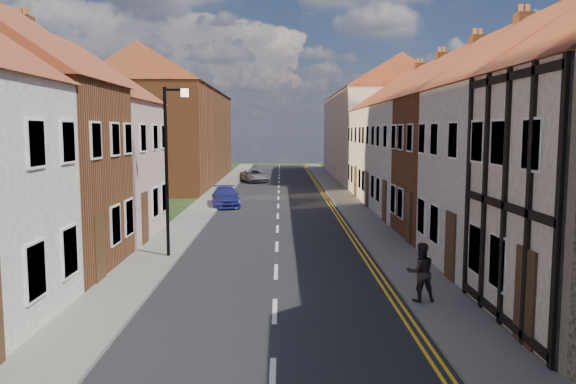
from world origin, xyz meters
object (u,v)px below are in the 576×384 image
object	(u,v)px
car_distant	(255,176)
pedestrian_right	(421,272)
car_far	(226,197)
lamppost	(169,161)

from	to	relation	value
car_distant	pedestrian_right	world-z (taller)	pedestrian_right
car_far	car_distant	bearing A→B (deg)	78.03
lamppost	pedestrian_right	size ratio (longest dim) A/B	3.82
car_far	pedestrian_right	distance (m)	20.76
car_far	car_distant	xyz separation A→B (m)	(1.02, 16.00, -0.01)
car_far	pedestrian_right	bearing A→B (deg)	-78.50
car_far	pedestrian_right	xyz separation A→B (m)	(7.04, -19.53, 0.32)
pedestrian_right	lamppost	bearing A→B (deg)	-41.12
car_distant	pedestrian_right	xyz separation A→B (m)	(6.02, -35.53, 0.33)
lamppost	pedestrian_right	distance (m)	9.80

